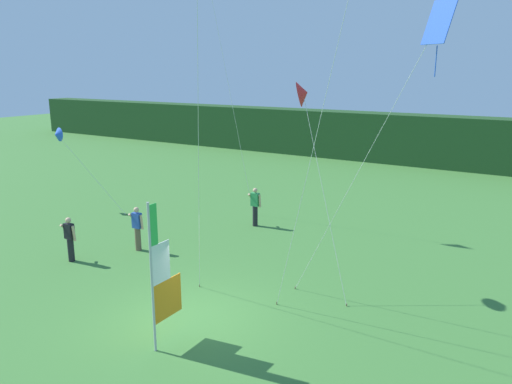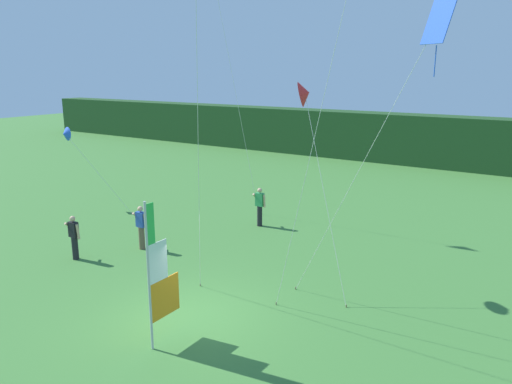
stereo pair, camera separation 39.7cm
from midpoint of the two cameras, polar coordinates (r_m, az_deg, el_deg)
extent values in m
plane|color=#3D7533|center=(14.18, -7.99, -14.01)|extent=(120.00, 120.00, 0.00)
cube|color=#1E421E|center=(36.93, 18.79, 5.65)|extent=(80.00, 2.40, 3.53)
cylinder|color=#B7B7BC|center=(11.99, -12.87, -9.79)|extent=(0.06, 0.06, 3.72)
cube|color=orange|center=(12.61, -11.03, -11.94)|extent=(0.02, 0.97, 0.99)
cube|color=white|center=(12.09, -11.84, -7.99)|extent=(0.02, 0.60, 0.99)
cube|color=green|center=(11.64, -12.70, -3.72)|extent=(0.02, 0.23, 0.99)
cylinder|color=black|center=(21.45, -0.63, -2.78)|extent=(0.22, 0.22, 0.90)
cube|color=#2D8E4C|center=(21.25, -0.64, -0.87)|extent=(0.36, 0.20, 0.58)
sphere|color=tan|center=(21.15, -0.64, 0.19)|extent=(0.20, 0.20, 0.20)
cylinder|color=tan|center=(21.40, -1.07, -0.60)|extent=(0.09, 0.48, 0.42)
cylinder|color=tan|center=(21.15, -0.10, -1.05)|extent=(0.09, 0.14, 0.56)
cylinder|color=black|center=(18.84, -21.13, -6.25)|extent=(0.22, 0.22, 0.84)
cube|color=black|center=(18.62, -21.32, -4.23)|extent=(0.36, 0.20, 0.55)
sphere|color=tan|center=(18.50, -21.43, -3.06)|extent=(0.20, 0.20, 0.20)
cylinder|color=tan|center=(18.82, -21.61, -3.91)|extent=(0.09, 0.48, 0.42)
cylinder|color=tan|center=(18.46, -20.85, -4.50)|extent=(0.09, 0.14, 0.56)
cylinder|color=brown|center=(19.19, -14.03, -5.28)|extent=(0.22, 0.22, 0.88)
cube|color=#284CA8|center=(18.97, -14.16, -3.20)|extent=(0.36, 0.20, 0.58)
sphere|color=tan|center=(18.85, -14.23, -2.00)|extent=(0.20, 0.20, 0.20)
cylinder|color=tan|center=(19.15, -14.52, -2.86)|extent=(0.09, 0.48, 0.42)
cylinder|color=tan|center=(18.82, -13.65, -3.41)|extent=(0.09, 0.14, 0.56)
cylinder|color=brown|center=(23.96, -15.21, -2.49)|extent=(0.03, 0.03, 0.08)
cylinder|color=silver|center=(24.75, -18.91, 1.94)|extent=(3.74, 0.57, 3.59)
cone|color=blue|center=(25.77, -22.36, 6.14)|extent=(0.71, 0.38, 0.68)
cylinder|color=brown|center=(14.77, 9.63, -12.71)|extent=(0.03, 0.03, 0.08)
cylinder|color=silver|center=(14.82, 7.10, -0.49)|extent=(2.30, 1.52, 5.91)
cone|color=red|center=(15.55, 4.72, 11.26)|extent=(0.72, 0.90, 0.83)
cylinder|color=brown|center=(15.87, -7.25, -10.65)|extent=(0.03, 0.03, 0.08)
cylinder|color=silver|center=(13.26, -7.56, 9.63)|extent=(1.71, 1.81, 11.30)
cylinder|color=brown|center=(23.29, -0.80, -2.46)|extent=(0.03, 0.03, 0.08)
cylinder|color=silver|center=(22.40, -3.31, 10.23)|extent=(1.60, 1.05, 10.35)
cylinder|color=brown|center=(14.66, 1.62, -12.71)|extent=(0.03, 0.03, 0.08)
cylinder|color=silver|center=(12.34, 6.87, 9.97)|extent=(2.73, 0.40, 11.57)
cylinder|color=brown|center=(15.64, 3.80, -10.96)|extent=(0.03, 0.03, 0.08)
cylinder|color=silver|center=(13.50, 10.63, 1.81)|extent=(3.76, 0.47, 7.68)
cube|color=blue|center=(12.49, 19.48, 18.03)|extent=(0.80, 0.70, 0.99)
cylinder|color=blue|center=(12.45, 19.15, 14.06)|extent=(0.02, 0.02, 0.70)
camera|label=1|loc=(0.20, -90.80, -0.20)|focal=34.69mm
camera|label=2|loc=(0.20, 89.20, 0.20)|focal=34.69mm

